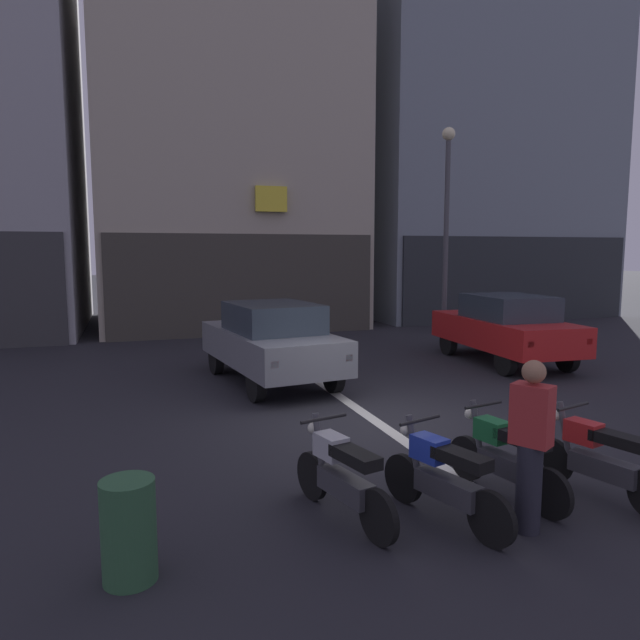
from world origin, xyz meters
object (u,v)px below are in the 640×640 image
object	(u,v)px
motorcycle_red_row_right_mid	(599,458)
motorcycle_green_row_centre	(505,456)
street_lamp	(447,213)
car_red_parked_kerbside	(505,326)
car_grey_crossing_near	(271,340)
motorcycle_blue_row_left_mid	(443,477)
person_by_motorcycles	(531,445)
motorcycle_silver_row_leftmost	(342,475)
trash_bin	(129,531)

from	to	relation	value
motorcycle_red_row_right_mid	motorcycle_green_row_centre	bearing A→B (deg)	158.41
street_lamp	motorcycle_red_row_right_mid	distance (m)	10.77
car_red_parked_kerbside	motorcycle_red_row_right_mid	bearing A→B (deg)	-119.00
car_grey_crossing_near	street_lamp	distance (m)	7.16
motorcycle_blue_row_left_mid	car_grey_crossing_near	bearing A→B (deg)	91.69
car_red_parked_kerbside	person_by_motorcycles	size ratio (longest dim) A/B	2.51
motorcycle_silver_row_leftmost	car_grey_crossing_near	bearing A→B (deg)	82.99
motorcycle_blue_row_left_mid	person_by_motorcycles	bearing A→B (deg)	-32.49
car_grey_crossing_near	motorcycle_silver_row_leftmost	xyz separation A→B (m)	(-0.74, -6.03, -0.43)
trash_bin	street_lamp	bearing A→B (deg)	48.20
motorcycle_red_row_right_mid	trash_bin	world-z (taller)	motorcycle_red_row_right_mid
street_lamp	person_by_motorcycles	world-z (taller)	street_lamp
motorcycle_silver_row_leftmost	person_by_motorcycles	distance (m)	1.83
motorcycle_silver_row_leftmost	motorcycle_blue_row_left_mid	distance (m)	1.00
motorcycle_green_row_centre	person_by_motorcycles	distance (m)	0.87
car_grey_crossing_near	street_lamp	size ratio (longest dim) A/B	0.71
street_lamp	motorcycle_silver_row_leftmost	world-z (taller)	street_lamp
car_red_parked_kerbside	motorcycle_silver_row_leftmost	size ratio (longest dim) A/B	2.57
car_grey_crossing_near	trash_bin	bearing A→B (deg)	-113.02
street_lamp	person_by_motorcycles	bearing A→B (deg)	-116.48
motorcycle_green_row_centre	motorcycle_red_row_right_mid	xyz separation A→B (m)	(0.93, -0.37, 0.00)
street_lamp	person_by_motorcycles	size ratio (longest dim) A/B	3.62
car_grey_crossing_near	motorcycle_silver_row_leftmost	world-z (taller)	car_grey_crossing_near
person_by_motorcycles	trash_bin	world-z (taller)	person_by_motorcycles
street_lamp	motorcycle_blue_row_left_mid	world-z (taller)	street_lamp
car_red_parked_kerbside	motorcycle_red_row_right_mid	distance (m)	7.71
motorcycle_silver_row_leftmost	trash_bin	world-z (taller)	motorcycle_silver_row_leftmost
motorcycle_blue_row_left_mid	person_by_motorcycles	distance (m)	0.89
motorcycle_green_row_centre	person_by_motorcycles	bearing A→B (deg)	-109.65
street_lamp	person_by_motorcycles	xyz separation A→B (m)	(-4.94, -9.91, -2.88)
person_by_motorcycles	trash_bin	distance (m)	3.66
motorcycle_silver_row_leftmost	trash_bin	size ratio (longest dim) A/B	1.92
motorcycle_silver_row_leftmost	motorcycle_blue_row_left_mid	world-z (taller)	same
motorcycle_silver_row_leftmost	motorcycle_red_row_right_mid	bearing A→B (deg)	-8.94
motorcycle_red_row_right_mid	motorcycle_silver_row_leftmost	bearing A→B (deg)	171.06
car_grey_crossing_near	trash_bin	xyz separation A→B (m)	(-2.76, -6.49, -0.46)
trash_bin	motorcycle_blue_row_left_mid	bearing A→B (deg)	1.69
car_grey_crossing_near	motorcycle_green_row_centre	bearing A→B (deg)	-79.59
car_red_parked_kerbside	street_lamp	size ratio (longest dim) A/B	0.69
street_lamp	trash_bin	world-z (taller)	street_lamp
motorcycle_red_row_right_mid	trash_bin	size ratio (longest dim) A/B	1.92
person_by_motorcycles	trash_bin	size ratio (longest dim) A/B	1.96
motorcycle_silver_row_leftmost	person_by_motorcycles	bearing A→B (deg)	-26.38
trash_bin	motorcycle_green_row_centre	bearing A→B (deg)	5.63
car_grey_crossing_near	motorcycle_red_row_right_mid	xyz separation A→B (m)	(2.05, -6.47, -0.43)
car_grey_crossing_near	motorcycle_red_row_right_mid	world-z (taller)	car_grey_crossing_near
car_grey_crossing_near	trash_bin	distance (m)	7.06
trash_bin	motorcycle_silver_row_leftmost	bearing A→B (deg)	12.69
motorcycle_green_row_centre	car_grey_crossing_near	bearing A→B (deg)	100.41
car_grey_crossing_near	car_red_parked_kerbside	world-z (taller)	same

